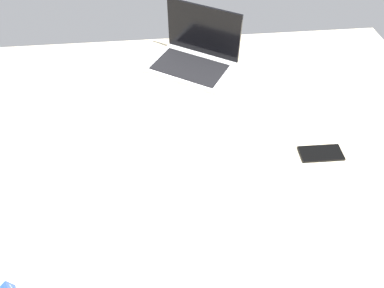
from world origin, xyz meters
TOP-DOWN VIEW (x-y plane):
  - bed_mattress at (0.00, 0.00)cm, footprint 180.00×140.00cm
  - laptop at (-0.32, 46.98)cm, footprint 40.20×37.21cm
  - cell_phone at (35.94, -7.06)cm, footprint 14.14×7.09cm

SIDE VIEW (x-z plane):
  - bed_mattress at x=0.00cm, z-range 0.00..18.00cm
  - cell_phone at x=35.94cm, z-range 18.00..18.80cm
  - laptop at x=-0.32cm, z-range 10.91..33.91cm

